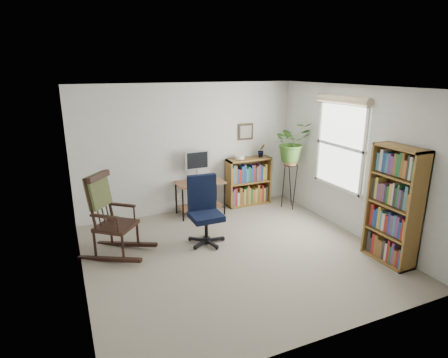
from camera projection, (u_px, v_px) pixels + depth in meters
name	position (u px, v px, depth m)	size (l,w,h in m)	color
floor	(235.00, 254.00, 5.54)	(4.20, 4.00, 0.00)	gray
ceiling	(236.00, 88.00, 4.86)	(4.20, 4.00, 0.00)	white
wall_back	(189.00, 149.00, 6.95)	(4.20, 0.00, 2.40)	silver
wall_front	(329.00, 231.00, 3.44)	(4.20, 0.00, 2.40)	silver
wall_left	(74.00, 196.00, 4.39)	(0.00, 4.00, 2.40)	silver
wall_right	(353.00, 162.00, 6.01)	(0.00, 4.00, 2.40)	silver
window	(340.00, 146.00, 6.20)	(0.12, 1.20, 1.50)	silver
desk	(200.00, 198.00, 6.97)	(0.88, 0.48, 0.63)	brown
monitor	(197.00, 165.00, 6.93)	(0.46, 0.16, 0.56)	#B6B7BB
keyboard	(202.00, 183.00, 6.78)	(0.40, 0.15, 0.03)	black
office_chair	(206.00, 211.00, 5.73)	(0.59, 0.59, 1.08)	black
rocking_chair	(115.00, 215.00, 5.36)	(0.64, 1.07, 1.24)	black
low_bookshelf	(248.00, 182.00, 7.45)	(0.90, 0.30, 0.95)	brown
tall_bookshelf	(394.00, 206.00, 5.13)	(0.31, 0.73, 1.66)	brown
plant_stand	(290.00, 183.00, 7.25)	(0.28, 0.28, 1.01)	black
spider_plant	(293.00, 123.00, 6.92)	(1.69, 1.88, 1.46)	#355E21
potted_plant_small	(261.00, 154.00, 7.42)	(0.13, 0.24, 0.11)	#355E21
framed_picture	(246.00, 132.00, 7.30)	(0.32, 0.04, 0.32)	black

